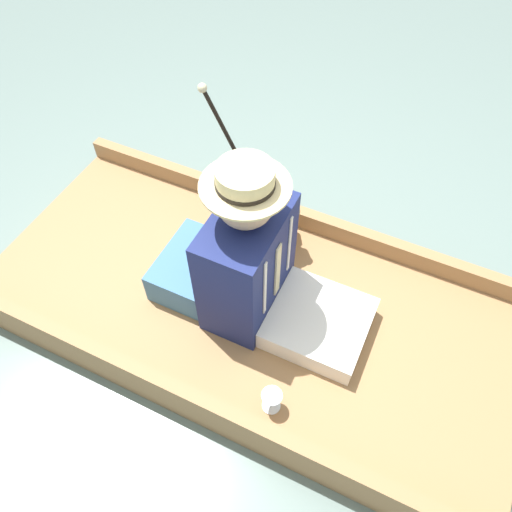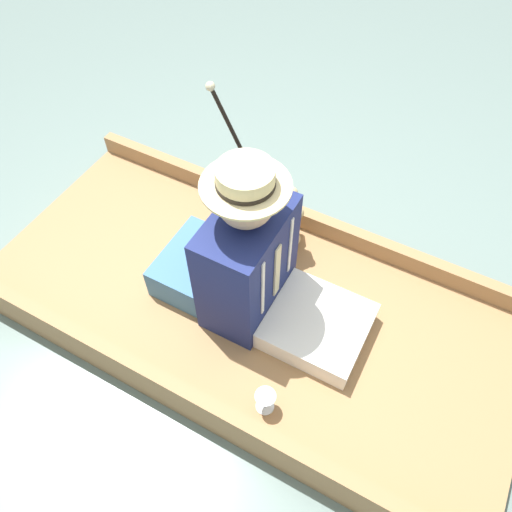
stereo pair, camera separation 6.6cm
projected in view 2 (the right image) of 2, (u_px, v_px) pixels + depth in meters
ground_plane at (249, 316)px, 2.51m from camera, size 16.00×16.00×0.00m
punt_boat at (249, 307)px, 2.44m from camera, size 1.17×2.55×0.26m
seat_cushion at (196, 265)px, 2.41m from camera, size 0.41×0.29×0.17m
seated_person at (261, 267)px, 2.12m from camera, size 0.46×0.74×0.85m
teddy_bear at (287, 224)px, 2.45m from camera, size 0.26×0.16×0.38m
wine_glass at (265, 399)px, 2.01m from camera, size 0.09×0.09×0.11m
walking_cane at (241, 148)px, 2.39m from camera, size 0.04×0.40×0.76m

